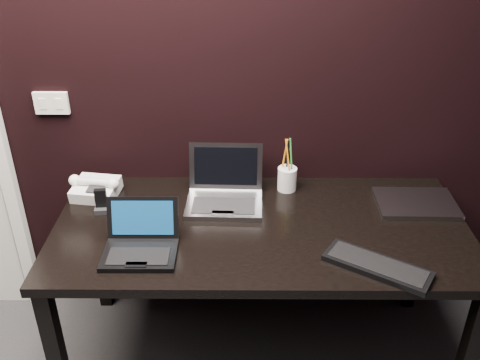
{
  "coord_description": "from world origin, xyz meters",
  "views": [
    {
      "loc": [
        0.23,
        -0.42,
        1.98
      ],
      "look_at": [
        0.21,
        1.35,
        0.98
      ],
      "focal_mm": 40.0,
      "sensor_mm": 36.0,
      "label": 1
    }
  ],
  "objects_px": {
    "silver_laptop": "(225,194)",
    "desk_phone": "(96,188)",
    "netbook": "(141,244)",
    "closed_laptop": "(416,203)",
    "desk": "(261,240)",
    "mobile_phone": "(101,203)",
    "ext_keyboard": "(377,266)",
    "pen_cup": "(287,178)"
  },
  "relations": [
    {
      "from": "silver_laptop",
      "to": "desk_phone",
      "type": "relative_size",
      "value": 1.42
    },
    {
      "from": "silver_laptop",
      "to": "netbook",
      "type": "bearing_deg",
      "value": -130.47
    },
    {
      "from": "silver_laptop",
      "to": "closed_laptop",
      "type": "relative_size",
      "value": 0.98
    },
    {
      "from": "netbook",
      "to": "desk_phone",
      "type": "bearing_deg",
      "value": 123.48
    },
    {
      "from": "desk",
      "to": "closed_laptop",
      "type": "height_order",
      "value": "closed_laptop"
    },
    {
      "from": "desk",
      "to": "mobile_phone",
      "type": "bearing_deg",
      "value": 171.4
    },
    {
      "from": "ext_keyboard",
      "to": "pen_cup",
      "type": "relative_size",
      "value": 1.56
    },
    {
      "from": "ext_keyboard",
      "to": "mobile_phone",
      "type": "height_order",
      "value": "mobile_phone"
    },
    {
      "from": "mobile_phone",
      "to": "netbook",
      "type": "bearing_deg",
      "value": -52.89
    },
    {
      "from": "desk",
      "to": "netbook",
      "type": "height_order",
      "value": "netbook"
    },
    {
      "from": "silver_laptop",
      "to": "ext_keyboard",
      "type": "distance_m",
      "value": 0.73
    },
    {
      "from": "pen_cup",
      "to": "mobile_phone",
      "type": "bearing_deg",
      "value": -166.64
    },
    {
      "from": "desk",
      "to": "silver_laptop",
      "type": "relative_size",
      "value": 5.08
    },
    {
      "from": "netbook",
      "to": "closed_laptop",
      "type": "bearing_deg",
      "value": 16.36
    },
    {
      "from": "desk",
      "to": "netbook",
      "type": "bearing_deg",
      "value": -158.62
    },
    {
      "from": "closed_laptop",
      "to": "mobile_phone",
      "type": "bearing_deg",
      "value": -177.84
    },
    {
      "from": "netbook",
      "to": "mobile_phone",
      "type": "bearing_deg",
      "value": 127.11
    },
    {
      "from": "closed_laptop",
      "to": "desk",
      "type": "bearing_deg",
      "value": -167.23
    },
    {
      "from": "desk",
      "to": "pen_cup",
      "type": "distance_m",
      "value": 0.35
    },
    {
      "from": "netbook",
      "to": "closed_laptop",
      "type": "distance_m",
      "value": 1.19
    },
    {
      "from": "closed_laptop",
      "to": "mobile_phone",
      "type": "xyz_separation_m",
      "value": [
        -1.35,
        -0.05,
        0.03
      ]
    },
    {
      "from": "ext_keyboard",
      "to": "mobile_phone",
      "type": "bearing_deg",
      "value": 160.79
    },
    {
      "from": "netbook",
      "to": "mobile_phone",
      "type": "xyz_separation_m",
      "value": [
        -0.21,
        0.28,
        0.0
      ]
    },
    {
      "from": "silver_laptop",
      "to": "closed_laptop",
      "type": "height_order",
      "value": "silver_laptop"
    },
    {
      "from": "desk",
      "to": "silver_laptop",
      "type": "xyz_separation_m",
      "value": [
        -0.16,
        0.18,
        0.12
      ]
    },
    {
      "from": "desk",
      "to": "desk_phone",
      "type": "height_order",
      "value": "desk_phone"
    },
    {
      "from": "ext_keyboard",
      "to": "mobile_phone",
      "type": "relative_size",
      "value": 3.86
    },
    {
      "from": "netbook",
      "to": "mobile_phone",
      "type": "distance_m",
      "value": 0.36
    },
    {
      "from": "netbook",
      "to": "pen_cup",
      "type": "distance_m",
      "value": 0.75
    },
    {
      "from": "ext_keyboard",
      "to": "desk",
      "type": "bearing_deg",
      "value": 146.18
    },
    {
      "from": "ext_keyboard",
      "to": "closed_laptop",
      "type": "distance_m",
      "value": 0.5
    },
    {
      "from": "mobile_phone",
      "to": "pen_cup",
      "type": "bearing_deg",
      "value": 13.36
    },
    {
      "from": "closed_laptop",
      "to": "desk_phone",
      "type": "relative_size",
      "value": 1.46
    },
    {
      "from": "netbook",
      "to": "ext_keyboard",
      "type": "distance_m",
      "value": 0.88
    },
    {
      "from": "ext_keyboard",
      "to": "silver_laptop",
      "type": "bearing_deg",
      "value": 141.29
    },
    {
      "from": "ext_keyboard",
      "to": "mobile_phone",
      "type": "xyz_separation_m",
      "value": [
        -1.09,
        0.38,
        0.03
      ]
    },
    {
      "from": "closed_laptop",
      "to": "netbook",
      "type": "bearing_deg",
      "value": -163.64
    },
    {
      "from": "closed_laptop",
      "to": "silver_laptop",
      "type": "bearing_deg",
      "value": 178.24
    },
    {
      "from": "desk",
      "to": "silver_laptop",
      "type": "bearing_deg",
      "value": 130.93
    },
    {
      "from": "mobile_phone",
      "to": "pen_cup",
      "type": "relative_size",
      "value": 0.4
    },
    {
      "from": "closed_laptop",
      "to": "mobile_phone",
      "type": "relative_size",
      "value": 3.33
    },
    {
      "from": "closed_laptop",
      "to": "mobile_phone",
      "type": "height_order",
      "value": "mobile_phone"
    }
  ]
}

